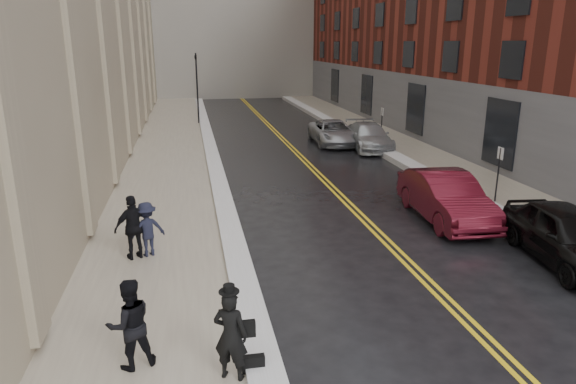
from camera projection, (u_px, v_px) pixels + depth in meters
name	position (u px, v px, depth m)	size (l,w,h in m)	color
ground	(366.00, 344.00, 10.47)	(160.00, 160.00, 0.00)	black
sidewalk_left	(167.00, 169.00, 24.71)	(4.00, 64.00, 0.15)	gray
sidewalk_right	(427.00, 157.00, 27.17)	(3.00, 64.00, 0.15)	gray
lane_stripe_a	(306.00, 164.00, 25.98)	(0.12, 64.00, 0.01)	gold
lane_stripe_b	(310.00, 164.00, 26.03)	(0.12, 64.00, 0.01)	gold
snow_ridge_left	(215.00, 165.00, 25.11)	(0.70, 60.80, 0.26)	silver
snow_ridge_right	(395.00, 157.00, 26.81)	(0.85, 60.80, 0.30)	silver
traffic_signal	(197.00, 83.00, 37.40)	(0.18, 0.15, 5.20)	black
parking_sign_near	(498.00, 170.00, 19.07)	(0.06, 0.35, 2.23)	black
parking_sign_far	(382.00, 123.00, 30.38)	(0.06, 0.35, 2.23)	black
car_black	(568.00, 235.00, 14.16)	(1.91, 4.74, 1.61)	black
car_maroon	(446.00, 197.00, 17.59)	(1.75, 5.02, 1.66)	#4E0E19
car_silver_near	(369.00, 136.00, 29.47)	(2.04, 5.03, 1.46)	#B1B5B9
car_silver_far	(333.00, 132.00, 30.94)	(2.35, 5.09, 1.41)	#A7AAB0
pedestrian_main	(231.00, 336.00, 8.98)	(0.62, 0.41, 1.69)	black
pedestrian_a	(130.00, 324.00, 9.30)	(0.85, 0.66, 1.74)	black
pedestrian_b	(147.00, 229.00, 14.28)	(1.01, 0.58, 1.56)	black
pedestrian_c	(134.00, 227.00, 14.05)	(1.06, 0.44, 1.82)	black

